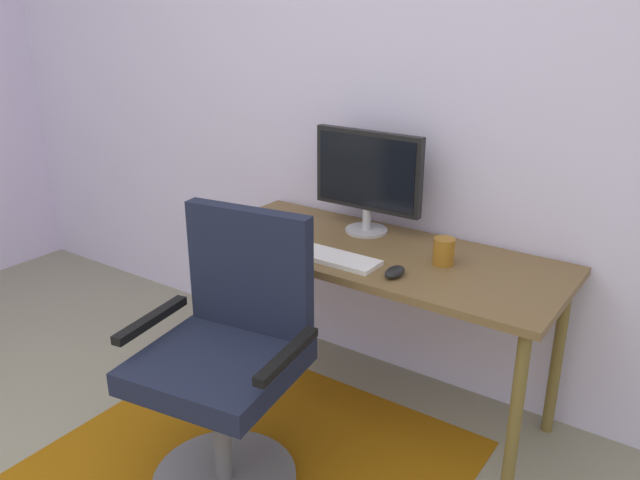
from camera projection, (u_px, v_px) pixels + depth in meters
wall_back at (396, 85)px, 2.69m from camera, size 6.00×0.10×2.60m
area_rug at (244, 470)px, 2.38m from camera, size 1.45×1.39×0.01m
desk at (376, 267)px, 2.56m from camera, size 1.48×0.61×0.71m
monitor at (367, 175)px, 2.65m from camera, size 0.49×0.18×0.43m
keyboard at (326, 256)px, 2.45m from camera, size 0.43×0.13×0.02m
computer_mouse at (395, 272)px, 2.29m from camera, size 0.06×0.10×0.03m
coffee_cup at (444, 251)px, 2.38m from camera, size 0.08×0.08×0.10m
cell_phone at (272, 230)px, 2.74m from camera, size 0.10×0.15×0.01m
office_chair at (228, 374)px, 2.20m from camera, size 0.62×0.56×0.99m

